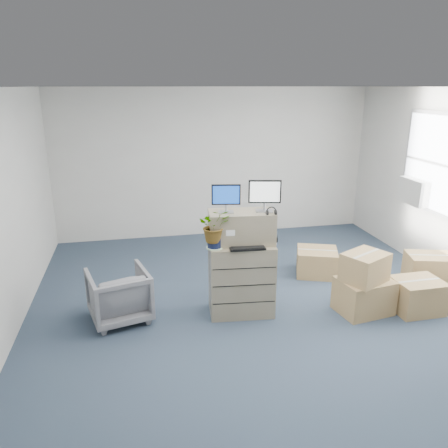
{
  "coord_description": "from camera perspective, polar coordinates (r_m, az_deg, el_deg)",
  "views": [
    {
      "loc": [
        -1.53,
        -4.64,
        2.82
      ],
      "look_at": [
        -0.47,
        0.4,
        1.18
      ],
      "focal_mm": 35.0,
      "sensor_mm": 36.0,
      "label": 1
    }
  ],
  "objects": [
    {
      "name": "ground",
      "position": [
        5.64,
        5.68,
        -12.44
      ],
      "size": [
        7.0,
        7.0,
        0.0
      ],
      "primitive_type": "plane",
      "color": "#222E3E",
      "rests_on": "ground"
    },
    {
      "name": "wall_back",
      "position": [
        8.41,
        -1.21,
        7.94
      ],
      "size": [
        6.0,
        0.02,
        2.8
      ],
      "primitive_type": "cube",
      "color": "#B4B1AB",
      "rests_on": "ground"
    },
    {
      "name": "ac_unit",
      "position": [
        7.64,
        23.71,
        3.92
      ],
      "size": [
        0.24,
        0.6,
        0.4
      ],
      "primitive_type": "cube",
      "color": "#BAB9B5",
      "rests_on": "wall_right"
    },
    {
      "name": "filing_cabinet_lower",
      "position": [
        5.61,
        2.27,
        -7.12
      ],
      "size": [
        0.85,
        0.57,
        0.94
      ],
      "primitive_type": "cube",
      "rotation": [
        0.0,
        0.0,
        -0.1
      ],
      "color": "#84775B",
      "rests_on": "ground"
    },
    {
      "name": "filing_cabinet_upper",
      "position": [
        5.4,
        2.28,
        -0.43
      ],
      "size": [
        0.84,
        0.48,
        0.4
      ],
      "primitive_type": "cube",
      "rotation": [
        0.0,
        0.0,
        -0.1
      ],
      "color": "#84775B",
      "rests_on": "filing_cabinet_lower"
    },
    {
      "name": "monitor_left",
      "position": [
        5.26,
        0.27,
        3.57
      ],
      "size": [
        0.35,
        0.16,
        0.35
      ],
      "rotation": [
        0.0,
        0.0,
        -0.18
      ],
      "color": "#99999E",
      "rests_on": "filing_cabinet_upper"
    },
    {
      "name": "monitor_right",
      "position": [
        5.32,
        5.34,
        3.92
      ],
      "size": [
        0.39,
        0.19,
        0.39
      ],
      "rotation": [
        0.0,
        0.0,
        -0.22
      ],
      "color": "#99999E",
      "rests_on": "filing_cabinet_upper"
    },
    {
      "name": "headphones",
      "position": [
        5.25,
        6.2,
        1.63
      ],
      "size": [
        0.13,
        0.03,
        0.12
      ],
      "primitive_type": "torus",
      "rotation": [
        1.57,
        0.0,
        -0.1
      ],
      "color": "black",
      "rests_on": "filing_cabinet_upper"
    },
    {
      "name": "keyboard",
      "position": [
        5.27,
        3.03,
        -3.13
      ],
      "size": [
        0.45,
        0.21,
        0.02
      ],
      "primitive_type": "cube",
      "rotation": [
        0.0,
        0.0,
        -0.07
      ],
      "color": "black",
      "rests_on": "filing_cabinet_lower"
    },
    {
      "name": "mouse",
      "position": [
        5.4,
        6.43,
        -2.61
      ],
      "size": [
        0.1,
        0.07,
        0.03
      ],
      "primitive_type": "ellipsoid",
      "rotation": [
        0.0,
        0.0,
        0.12
      ],
      "color": "silver",
      "rests_on": "filing_cabinet_lower"
    },
    {
      "name": "water_bottle",
      "position": [
        5.42,
        2.73,
        -1.26
      ],
      "size": [
        0.07,
        0.07,
        0.25
      ],
      "primitive_type": "cylinder",
      "color": "gray",
      "rests_on": "filing_cabinet_lower"
    },
    {
      "name": "phone_dock",
      "position": [
        5.47,
        2.34,
        -2.01
      ],
      "size": [
        0.06,
        0.05,
        0.12
      ],
      "rotation": [
        0.0,
        0.0,
        -0.1
      ],
      "color": "silver",
      "rests_on": "filing_cabinet_lower"
    },
    {
      "name": "external_drive",
      "position": [
        5.57,
        6.08,
        -1.86
      ],
      "size": [
        0.21,
        0.18,
        0.05
      ],
      "primitive_type": "cube",
      "rotation": [
        0.0,
        0.0,
        -0.27
      ],
      "color": "black",
      "rests_on": "filing_cabinet_lower"
    },
    {
      "name": "tissue_box",
      "position": [
        5.56,
        5.76,
        -1.15
      ],
      "size": [
        0.24,
        0.15,
        0.08
      ],
      "primitive_type": "cube",
      "rotation": [
        0.0,
        0.0,
        -0.21
      ],
      "color": "#40A1DB",
      "rests_on": "external_drive"
    },
    {
      "name": "potted_plant",
      "position": [
        5.21,
        -1.26,
        -0.79
      ],
      "size": [
        0.39,
        0.43,
        0.41
      ],
      "rotation": [
        0.0,
        0.0,
        -0.1
      ],
      "color": "#ADCBA3",
      "rests_on": "filing_cabinet_lower"
    },
    {
      "name": "office_chair",
      "position": [
        5.64,
        -13.57,
        -8.74
      ],
      "size": [
        0.84,
        0.81,
        0.72
      ],
      "primitive_type": "imported",
      "rotation": [
        0.0,
        0.0,
        3.39
      ],
      "color": "slate",
      "rests_on": "ground"
    },
    {
      "name": "cardboard_boxes",
      "position": [
        6.44,
        19.75,
        -6.7
      ],
      "size": [
        2.21,
        1.97,
        0.82
      ],
      "color": "#A3834F",
      "rests_on": "ground"
    }
  ]
}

